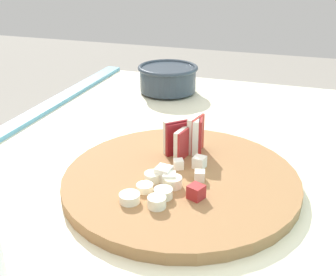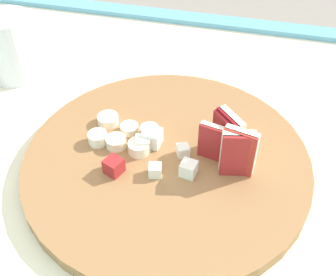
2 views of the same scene
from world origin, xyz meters
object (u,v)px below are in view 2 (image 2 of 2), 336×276
Objects in this scene: cutting_board at (167,162)px; banana_slice_rows at (122,135)px; apple_dice_pile at (152,153)px; apple_wedge_fan at (230,143)px; small_jar at (11,47)px.

banana_slice_rows is (0.06, -0.02, 0.02)m from cutting_board.
apple_dice_pile is at bearing 150.54° from banana_slice_rows.
cutting_board is at bearing 10.56° from apple_wedge_fan.
small_jar is (0.35, -0.13, 0.00)m from apple_wedge_fan.
cutting_board is 4.99× the size of apple_wedge_fan.
cutting_board is 0.08m from apple_wedge_fan.
banana_slice_rows is at bearing 150.53° from small_jar.
small_jar is at bearing -29.47° from apple_dice_pile.
apple_dice_pile reaches higher than cutting_board.
small_jar reaches higher than apple_wedge_fan.
cutting_board is 0.03m from apple_dice_pile.
cutting_board is 0.32m from small_jar.
small_jar is (0.26, -0.15, 0.02)m from apple_dice_pile.
cutting_board is 3.23× the size of apple_dice_pile.
banana_slice_rows is 0.89× the size of small_jar.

